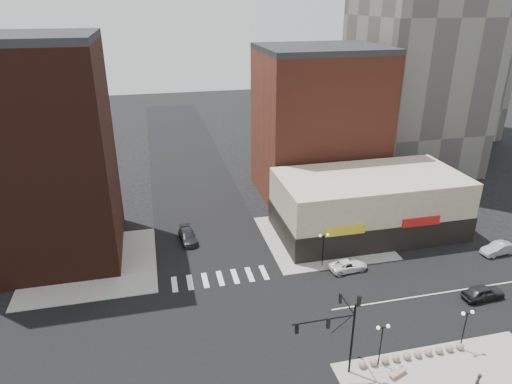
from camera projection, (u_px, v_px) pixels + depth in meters
name	position (u px, v px, depth m)	size (l,w,h in m)	color
ground	(235.00, 325.00, 44.03)	(240.00, 240.00, 0.00)	black
road_ew	(235.00, 325.00, 44.03)	(200.00, 14.00, 0.02)	black
road_ns	(235.00, 325.00, 44.03)	(14.00, 200.00, 0.02)	black
sidewalk_nw	(91.00, 265.00, 53.91)	(15.00, 15.00, 0.12)	gray
sidewalk_ne	(322.00, 237.00, 60.06)	(15.00, 15.00, 0.12)	gray
building_nw	(37.00, 157.00, 51.64)	(16.00, 15.00, 25.00)	black
building_ne_midrise	(318.00, 126.00, 70.15)	(18.00, 15.00, 22.00)	brown
building_ne_row	(368.00, 209.00, 60.62)	(24.20, 12.20, 8.00)	beige
traffic_signal	(341.00, 324.00, 36.61)	(5.59, 3.09, 7.77)	black
street_lamp_se_a	(382.00, 335.00, 37.92)	(1.22, 0.32, 4.16)	black
street_lamp_se_b	(466.00, 320.00, 39.62)	(1.22, 0.32, 4.16)	black
street_lamp_ne	(324.00, 241.00, 52.45)	(1.22, 0.32, 4.16)	black
bollard_row	(412.00, 355.00, 39.72)	(10.11, 0.66, 0.66)	#8A725F
white_suv	(348.00, 265.00, 52.71)	(2.07, 4.48, 1.25)	white
dark_sedan_east	(483.00, 292.00, 47.65)	(1.83, 4.54, 1.55)	black
silver_sedan	(498.00, 249.00, 56.01)	(1.54, 4.42, 1.46)	#A7A7AC
dark_sedan_north	(188.00, 236.00, 58.96)	(1.97, 4.86, 1.41)	black
pedestrian	(477.00, 383.00, 36.10)	(0.67, 0.44, 1.82)	#2A262C
stone_bench	(398.00, 373.00, 37.94)	(1.80, 1.08, 0.40)	gray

